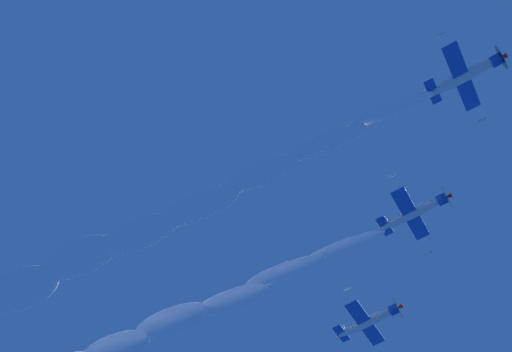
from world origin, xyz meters
TOP-DOWN VIEW (x-y plane):
  - airplane_lead at (0.25, -4.91)m, footprint 7.45×7.64m
  - airplane_left_wingman at (-13.49, -0.08)m, footprint 7.47×7.64m
  - airplane_right_wingman at (-26.67, 4.00)m, footprint 7.43×7.77m
  - smoke_trail_lead at (-29.85, -23.04)m, footprint 42.22×26.59m

SIDE VIEW (x-z plane):
  - smoke_trail_lead at x=-29.85m, z-range 64.98..71.21m
  - airplane_right_wingman at x=-26.67m, z-range 68.87..72.22m
  - airplane_left_wingman at x=-13.49m, z-range 68.89..72.45m
  - airplane_lead at x=0.25m, z-range 68.91..72.52m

